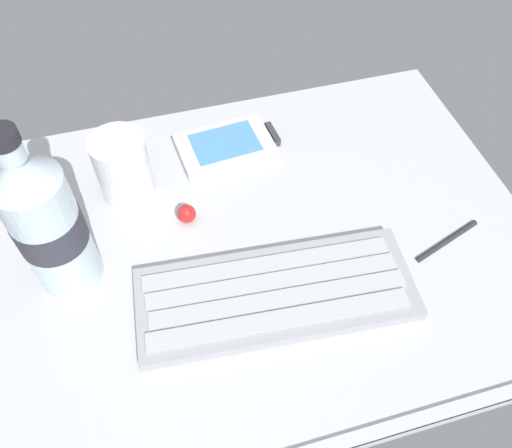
# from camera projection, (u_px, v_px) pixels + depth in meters

# --- Properties ---
(ground_plane) EXTENTS (0.64, 0.48, 0.03)m
(ground_plane) POSITION_uv_depth(u_px,v_px,m) (257.00, 246.00, 0.60)
(ground_plane) COLOR #B7BABC
(keyboard) EXTENTS (0.30, 0.13, 0.02)m
(keyboard) POSITION_uv_depth(u_px,v_px,m) (273.00, 294.00, 0.54)
(keyboard) COLOR #93969B
(keyboard) RESTS_ON ground_plane
(handheld_device) EXTENTS (0.13, 0.09, 0.02)m
(handheld_device) POSITION_uv_depth(u_px,v_px,m) (228.00, 146.00, 0.68)
(handheld_device) COLOR silver
(handheld_device) RESTS_ON ground_plane
(juice_cup) EXTENTS (0.06, 0.06, 0.09)m
(juice_cup) POSITION_uv_depth(u_px,v_px,m) (124.00, 170.00, 0.61)
(juice_cup) COLOR silver
(juice_cup) RESTS_ON ground_plane
(water_bottle) EXTENTS (0.07, 0.07, 0.21)m
(water_bottle) POSITION_uv_depth(u_px,v_px,m) (47.00, 223.00, 0.50)
(water_bottle) COLOR silver
(water_bottle) RESTS_ON ground_plane
(trackball_mouse) EXTENTS (0.02, 0.02, 0.02)m
(trackball_mouse) POSITION_uv_depth(u_px,v_px,m) (187.00, 214.00, 0.61)
(trackball_mouse) COLOR red
(trackball_mouse) RESTS_ON ground_plane
(stylus_pen) EXTENTS (0.09, 0.04, 0.01)m
(stylus_pen) POSITION_uv_depth(u_px,v_px,m) (447.00, 239.00, 0.59)
(stylus_pen) COLOR #26262B
(stylus_pen) RESTS_ON ground_plane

